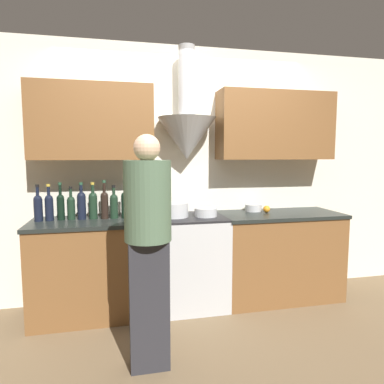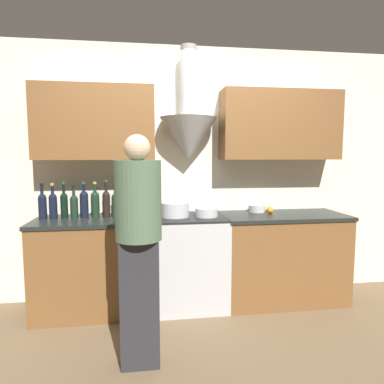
{
  "view_description": "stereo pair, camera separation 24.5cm",
  "coord_description": "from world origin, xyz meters",
  "px_view_note": "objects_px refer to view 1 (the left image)",
  "views": [
    {
      "loc": [
        -0.69,
        -2.87,
        1.49
      ],
      "look_at": [
        0.0,
        0.25,
        1.15
      ],
      "focal_mm": 32.0,
      "sensor_mm": 36.0,
      "label": 1
    },
    {
      "loc": [
        -0.45,
        -2.91,
        1.49
      ],
      "look_at": [
        0.0,
        0.25,
        1.15
      ],
      "focal_mm": 32.0,
      "sensor_mm": 36.0,
      "label": 2
    }
  ],
  "objects_px": {
    "wine_bottle_4": "(82,204)",
    "person_foreground_left": "(148,242)",
    "wine_bottle_2": "(61,205)",
    "wine_bottle_8": "(125,203)",
    "wine_bottle_3": "(71,206)",
    "orange_fruit": "(267,209)",
    "wine_bottle_6": "(105,203)",
    "saucepan": "(253,208)",
    "stock_pot": "(174,210)",
    "mixing_bowl": "(206,212)",
    "wine_bottle_7": "(114,205)",
    "wine_bottle_9": "(136,204)",
    "stove_range": "(190,261)",
    "wine_bottle_0": "(38,206)",
    "wine_bottle_5": "(93,204)",
    "wine_bottle_1": "(49,206)"
  },
  "relations": [
    {
      "from": "wine_bottle_4",
      "to": "person_foreground_left",
      "type": "xyz_separation_m",
      "value": [
        0.52,
        -1.0,
        -0.14
      ]
    },
    {
      "from": "wine_bottle_2",
      "to": "wine_bottle_8",
      "type": "bearing_deg",
      "value": -2.82
    },
    {
      "from": "wine_bottle_3",
      "to": "orange_fruit",
      "type": "height_order",
      "value": "wine_bottle_3"
    },
    {
      "from": "wine_bottle_6",
      "to": "saucepan",
      "type": "height_order",
      "value": "wine_bottle_6"
    },
    {
      "from": "stock_pot",
      "to": "mixing_bowl",
      "type": "relative_size",
      "value": 1.25
    },
    {
      "from": "wine_bottle_3",
      "to": "wine_bottle_7",
      "type": "distance_m",
      "value": 0.39
    },
    {
      "from": "wine_bottle_9",
      "to": "stock_pot",
      "type": "height_order",
      "value": "wine_bottle_9"
    },
    {
      "from": "stove_range",
      "to": "wine_bottle_0",
      "type": "bearing_deg",
      "value": 177.62
    },
    {
      "from": "orange_fruit",
      "to": "person_foreground_left",
      "type": "relative_size",
      "value": 0.04
    },
    {
      "from": "wine_bottle_2",
      "to": "wine_bottle_7",
      "type": "distance_m",
      "value": 0.48
    },
    {
      "from": "wine_bottle_0",
      "to": "wine_bottle_7",
      "type": "distance_m",
      "value": 0.67
    },
    {
      "from": "wine_bottle_6",
      "to": "mixing_bowl",
      "type": "distance_m",
      "value": 0.97
    },
    {
      "from": "wine_bottle_7",
      "to": "wine_bottle_9",
      "type": "distance_m",
      "value": 0.21
    },
    {
      "from": "wine_bottle_8",
      "to": "person_foreground_left",
      "type": "relative_size",
      "value": 0.22
    },
    {
      "from": "wine_bottle_8",
      "to": "wine_bottle_4",
      "type": "bearing_deg",
      "value": 177.35
    },
    {
      "from": "person_foreground_left",
      "to": "wine_bottle_5",
      "type": "bearing_deg",
      "value": 112.87
    },
    {
      "from": "stove_range",
      "to": "stock_pot",
      "type": "bearing_deg",
      "value": 176.04
    },
    {
      "from": "wine_bottle_9",
      "to": "person_foreground_left",
      "type": "xyz_separation_m",
      "value": [
        0.02,
        -0.98,
        -0.13
      ]
    },
    {
      "from": "wine_bottle_2",
      "to": "orange_fruit",
      "type": "distance_m",
      "value": 2.03
    },
    {
      "from": "mixing_bowl",
      "to": "saucepan",
      "type": "bearing_deg",
      "value": 18.62
    },
    {
      "from": "wine_bottle_5",
      "to": "person_foreground_left",
      "type": "bearing_deg",
      "value": -67.13
    },
    {
      "from": "wine_bottle_3",
      "to": "wine_bottle_2",
      "type": "bearing_deg",
      "value": 178.29
    },
    {
      "from": "wine_bottle_3",
      "to": "person_foreground_left",
      "type": "distance_m",
      "value": 1.19
    },
    {
      "from": "wine_bottle_2",
      "to": "saucepan",
      "type": "distance_m",
      "value": 1.93
    },
    {
      "from": "stove_range",
      "to": "saucepan",
      "type": "xyz_separation_m",
      "value": [
        0.73,
        0.16,
        0.48
      ]
    },
    {
      "from": "stove_range",
      "to": "wine_bottle_4",
      "type": "xyz_separation_m",
      "value": [
        -1.01,
        0.07,
        0.59
      ]
    },
    {
      "from": "saucepan",
      "to": "person_foreground_left",
      "type": "height_order",
      "value": "person_foreground_left"
    },
    {
      "from": "mixing_bowl",
      "to": "person_foreground_left",
      "type": "distance_m",
      "value": 1.1
    },
    {
      "from": "wine_bottle_5",
      "to": "person_foreground_left",
      "type": "xyz_separation_m",
      "value": [
        0.42,
        -1.0,
        -0.14
      ]
    },
    {
      "from": "orange_fruit",
      "to": "stove_range",
      "type": "bearing_deg",
      "value": -176.7
    },
    {
      "from": "wine_bottle_2",
      "to": "wine_bottle_1",
      "type": "bearing_deg",
      "value": -171.57
    },
    {
      "from": "orange_fruit",
      "to": "mixing_bowl",
      "type": "bearing_deg",
      "value": -173.17
    },
    {
      "from": "wine_bottle_1",
      "to": "wine_bottle_8",
      "type": "xyz_separation_m",
      "value": [
        0.68,
        -0.01,
        0.01
      ]
    },
    {
      "from": "wine_bottle_3",
      "to": "wine_bottle_5",
      "type": "distance_m",
      "value": 0.2
    },
    {
      "from": "wine_bottle_4",
      "to": "mixing_bowl",
      "type": "xyz_separation_m",
      "value": [
        1.17,
        -0.11,
        -0.1
      ]
    },
    {
      "from": "wine_bottle_1",
      "to": "person_foreground_left",
      "type": "height_order",
      "value": "person_foreground_left"
    },
    {
      "from": "wine_bottle_7",
      "to": "saucepan",
      "type": "relative_size",
      "value": 1.76
    },
    {
      "from": "stove_range",
      "to": "mixing_bowl",
      "type": "bearing_deg",
      "value": -12.37
    },
    {
      "from": "wine_bottle_4",
      "to": "wine_bottle_5",
      "type": "xyz_separation_m",
      "value": [
        0.1,
        0.0,
        -0.0
      ]
    },
    {
      "from": "wine_bottle_2",
      "to": "wine_bottle_4",
      "type": "distance_m",
      "value": 0.19
    },
    {
      "from": "wine_bottle_2",
      "to": "wine_bottle_9",
      "type": "relative_size",
      "value": 1.09
    },
    {
      "from": "wine_bottle_7",
      "to": "wine_bottle_2",
      "type": "bearing_deg",
      "value": 176.98
    },
    {
      "from": "wine_bottle_7",
      "to": "orange_fruit",
      "type": "relative_size",
      "value": 4.36
    },
    {
      "from": "wine_bottle_8",
      "to": "orange_fruit",
      "type": "distance_m",
      "value": 1.45
    },
    {
      "from": "wine_bottle_8",
      "to": "person_foreground_left",
      "type": "bearing_deg",
      "value": -82.6
    },
    {
      "from": "wine_bottle_7",
      "to": "mixing_bowl",
      "type": "relative_size",
      "value": 1.43
    },
    {
      "from": "wine_bottle_9",
      "to": "orange_fruit",
      "type": "bearing_deg",
      "value": -0.41
    },
    {
      "from": "wine_bottle_1",
      "to": "wine_bottle_9",
      "type": "height_order",
      "value": "wine_bottle_1"
    },
    {
      "from": "stock_pot",
      "to": "saucepan",
      "type": "bearing_deg",
      "value": 9.7
    },
    {
      "from": "wine_bottle_0",
      "to": "wine_bottle_6",
      "type": "relative_size",
      "value": 0.92
    }
  ]
}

